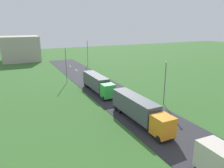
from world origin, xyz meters
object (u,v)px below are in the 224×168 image
at_px(truck_third, 97,83).
at_px(lamppost_fourth, 87,52).
at_px(lamppost_second, 165,81).
at_px(lamppost_third, 66,63).
at_px(truck_second, 139,109).
at_px(distant_building, 20,49).

distance_m(truck_third, lamppost_fourth, 32.76).
distance_m(truck_third, lamppost_second, 15.25).
distance_m(lamppost_second, lamppost_third, 26.90).
relative_size(lamppost_second, lamppost_fourth, 0.92).
height_order(truck_second, distant_building, distant_building).
bearing_deg(truck_third, lamppost_third, 109.63).
xyz_separation_m(truck_second, distant_building, (-12.51, 68.64, 2.76)).
height_order(truck_second, truck_third, truck_second).
xyz_separation_m(lamppost_second, distant_building, (-20.97, 64.16, 0.34)).
height_order(lamppost_second, lamppost_third, lamppost_third).
height_order(truck_third, lamppost_second, lamppost_second).
distance_m(truck_second, lamppost_fourth, 49.20).
xyz_separation_m(truck_second, truck_third, (-0.04, 16.90, -0.03)).
xyz_separation_m(truck_third, distant_building, (-12.47, 51.73, 2.79)).
distance_m(truck_third, lamppost_third, 12.40).
bearing_deg(lamppost_second, truck_third, 124.37).
xyz_separation_m(lamppost_second, lamppost_fourth, (0.36, 43.84, 0.36)).
height_order(lamppost_fourth, distant_building, distant_building).
relative_size(truck_second, lamppost_third, 1.49).
height_order(truck_second, lamppost_fourth, lamppost_fourth).
height_order(truck_second, lamppost_third, lamppost_third).
xyz_separation_m(lamppost_third, lamppost_fourth, (12.91, 20.05, -0.04)).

